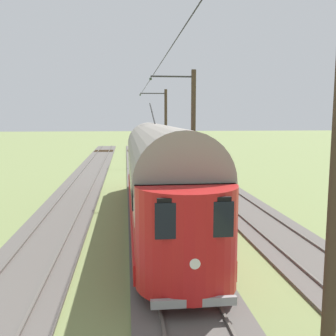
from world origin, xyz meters
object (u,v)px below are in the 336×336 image
object	(u,v)px
catenary_pole_mid_near	(192,131)
catenary_pole_mid_far	(335,159)
vintage_streetcar	(159,171)
catenary_pole_foreground	(165,126)

from	to	relation	value
catenary_pole_mid_near	catenary_pole_mid_far	xyz separation A→B (m)	(0.00, 15.53, 0.00)
vintage_streetcar	catenary_pole_foreground	xyz separation A→B (m)	(-2.43, -20.98, 1.57)
vintage_streetcar	catenary_pole_mid_far	bearing A→B (deg)	103.55
catenary_pole_mid_far	catenary_pole_mid_near	bearing A→B (deg)	-90.00
catenary_pole_foreground	catenary_pole_mid_near	size ratio (longest dim) A/B	1.00
catenary_pole_mid_near	catenary_pole_mid_far	size ratio (longest dim) A/B	1.00
catenary_pole_foreground	catenary_pole_mid_far	bearing A→B (deg)	90.00
catenary_pole_mid_far	catenary_pole_foreground	bearing A→B (deg)	-90.00
catenary_pole_foreground	catenary_pole_mid_near	bearing A→B (deg)	90.00
catenary_pole_foreground	catenary_pole_mid_far	distance (m)	31.05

